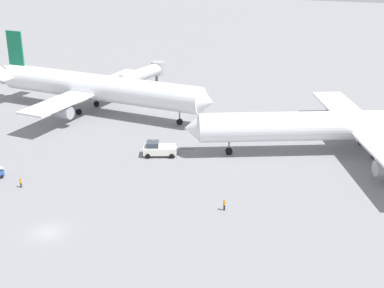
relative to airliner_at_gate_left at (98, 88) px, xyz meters
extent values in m
plane|color=gray|center=(19.59, -49.40, -5.72)|extent=(600.00, 600.00, 0.00)
cylinder|color=white|center=(0.42, -0.04, 0.09)|extent=(50.22, 10.55, 5.75)
cone|color=white|center=(26.45, -2.57, 0.09)|extent=(3.30, 5.54, 5.29)
cone|color=white|center=(-25.40, 2.47, 0.09)|extent=(4.03, 4.93, 4.60)
cube|color=white|center=(-2.06, 0.20, -0.78)|extent=(10.30, 41.02, 0.44)
cube|color=white|center=(-22.92, 2.23, 0.66)|extent=(4.44, 13.25, 0.28)
cube|color=#14724C|center=(-22.62, 2.20, 6.97)|extent=(4.41, 0.78, 8.02)
cylinder|color=#999EA3|center=(-2.16, -11.21, -2.58)|extent=(4.43, 2.99, 2.60)
cylinder|color=#999EA3|center=(0.03, 11.42, -2.58)|extent=(4.43, 2.99, 2.60)
cylinder|color=slate|center=(-2.73, 3.68, -3.79)|extent=(0.28, 0.28, 2.57)
cylinder|color=black|center=(-2.73, 3.68, -5.07)|extent=(1.35, 0.67, 1.30)
cylinder|color=slate|center=(-3.38, -3.09, -3.79)|extent=(0.28, 0.28, 2.57)
cylinder|color=black|center=(-3.38, -3.09, -5.07)|extent=(1.35, 0.67, 1.30)
cylinder|color=slate|center=(20.29, -1.97, -3.79)|extent=(0.28, 0.28, 2.57)
cylinder|color=black|center=(20.29, -1.97, -5.07)|extent=(1.35, 0.67, 1.30)
cylinder|color=white|center=(54.96, -5.93, -0.50)|extent=(52.71, 26.24, 5.27)
cone|color=white|center=(28.52, -17.08, -0.50)|extent=(4.46, 5.55, 4.85)
cube|color=white|center=(57.49, -4.86, -1.29)|extent=(24.82, 47.33, 0.44)
cylinder|color=#999EA3|center=(51.27, 7.31, -3.09)|extent=(4.88, 4.03, 2.60)
cylinder|color=slate|center=(59.74, -7.60, -3.97)|extent=(0.28, 0.28, 2.20)
cylinder|color=black|center=(59.74, -7.60, -5.07)|extent=(1.41, 1.01, 1.30)
cylinder|color=slate|center=(57.09, -1.34, -3.97)|extent=(0.28, 0.28, 2.20)
cylinder|color=black|center=(57.09, -1.34, -5.07)|extent=(1.41, 1.01, 1.30)
cylinder|color=slate|center=(34.69, -14.48, -3.97)|extent=(0.28, 0.28, 2.20)
cylinder|color=black|center=(34.69, -14.48, -5.07)|extent=(1.41, 1.01, 1.30)
cube|color=white|center=(23.10, -19.15, -4.62)|extent=(6.60, 4.83, 1.30)
cube|color=#333D47|center=(21.88, -19.60, -3.52)|extent=(2.83, 2.95, 0.90)
cylinder|color=#4C4C51|center=(27.39, -17.56, -4.49)|extent=(3.07, 1.30, 0.20)
sphere|color=orange|center=(21.88, -19.60, -2.89)|extent=(0.24, 0.24, 0.24)
cylinder|color=black|center=(21.60, -21.27, -5.27)|extent=(0.95, 0.59, 0.90)
cylinder|color=black|center=(20.58, -18.51, -5.27)|extent=(0.95, 0.59, 0.90)
cylinder|color=black|center=(25.62, -19.79, -5.27)|extent=(0.95, 0.59, 0.90)
cylinder|color=black|center=(24.60, -17.02, -5.27)|extent=(0.95, 0.59, 0.90)
cylinder|color=black|center=(2.49, -37.12, -5.42)|extent=(0.41, 0.63, 0.60)
cylinder|color=#2D3351|center=(7.62, -38.91, -5.31)|extent=(0.28, 0.28, 0.81)
cylinder|color=orange|center=(7.62, -38.91, -4.62)|extent=(0.36, 0.36, 0.58)
sphere|color=#9E704C|center=(7.62, -38.91, -4.22)|extent=(0.22, 0.22, 0.22)
cylinder|color=black|center=(40.03, -35.34, -5.28)|extent=(0.28, 0.28, 0.88)
cylinder|color=orange|center=(40.03, -35.34, -4.53)|extent=(0.36, 0.36, 0.62)
sphere|color=#9E704C|center=(40.03, -35.34, -4.11)|extent=(0.24, 0.24, 0.24)
cylinder|color=#F24C19|center=(40.24, -35.55, -4.41)|extent=(0.05, 0.05, 0.40)
cylinder|color=#B7B7BC|center=(1.84, 18.72, -1.19)|extent=(5.98, 16.70, 3.20)
cylinder|color=#99999E|center=(3.25, 26.80, -1.19)|extent=(3.84, 3.84, 3.52)
cylinder|color=#595960|center=(3.08, 25.81, -3.46)|extent=(0.70, 0.70, 4.53)
camera|label=1|loc=(59.00, -101.93, 31.18)|focal=50.21mm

